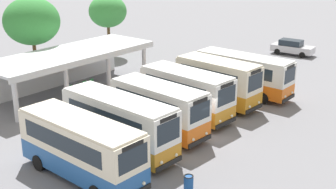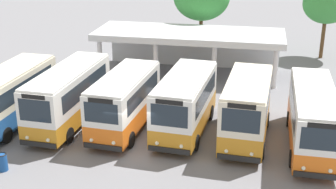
# 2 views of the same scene
# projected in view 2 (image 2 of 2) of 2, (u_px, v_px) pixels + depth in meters

# --- Properties ---
(ground_plane) EXTENTS (180.00, 180.00, 0.00)m
(ground_plane) POSITION_uv_depth(u_px,v_px,m) (135.00, 149.00, 24.88)
(ground_plane) COLOR slate
(city_bus_nearest_orange) EXTENTS (2.63, 7.90, 3.28)m
(city_bus_nearest_orange) POSITION_uv_depth(u_px,v_px,m) (9.00, 95.00, 27.29)
(city_bus_nearest_orange) COLOR black
(city_bus_nearest_orange) RESTS_ON ground
(city_bus_second_in_row) EXTENTS (2.56, 7.94, 3.38)m
(city_bus_second_in_row) POSITION_uv_depth(u_px,v_px,m) (69.00, 94.00, 27.26)
(city_bus_second_in_row) COLOR black
(city_bus_second_in_row) RESTS_ON ground
(city_bus_middle_cream) EXTENTS (2.68, 6.94, 3.29)m
(city_bus_middle_cream) POSITION_uv_depth(u_px,v_px,m) (125.00, 100.00, 26.50)
(city_bus_middle_cream) COLOR black
(city_bus_middle_cream) RESTS_ON ground
(city_bus_fourth_amber) EXTENTS (2.81, 7.07, 3.35)m
(city_bus_fourth_amber) POSITION_uv_depth(u_px,v_px,m) (185.00, 102.00, 26.20)
(city_bus_fourth_amber) COLOR black
(city_bus_fourth_amber) RESTS_ON ground
(city_bus_fifth_blue) EXTENTS (2.64, 6.64, 3.48)m
(city_bus_fifth_blue) POSITION_uv_depth(u_px,v_px,m) (247.00, 108.00, 25.23)
(city_bus_fifth_blue) COLOR black
(city_bus_fifth_blue) RESTS_ON ground
(city_bus_far_end_green) EXTENTS (2.33, 8.09, 3.23)m
(city_bus_far_end_green) POSITION_uv_depth(u_px,v_px,m) (313.00, 116.00, 24.47)
(city_bus_far_end_green) COLOR black
(city_bus_far_end_green) RESTS_ON ground
(terminal_canopy) EXTENTS (14.39, 5.20, 3.40)m
(terminal_canopy) POSITION_uv_depth(u_px,v_px,m) (190.00, 40.00, 36.45)
(terminal_canopy) COLOR silver
(terminal_canopy) RESTS_ON ground
(waiting_chair_end_by_column) EXTENTS (0.46, 0.46, 0.86)m
(waiting_chair_end_by_column) POSITION_uv_depth(u_px,v_px,m) (179.00, 69.00, 36.17)
(waiting_chair_end_by_column) COLOR slate
(waiting_chair_end_by_column) RESTS_ON ground
(waiting_chair_second_from_end) EXTENTS (0.46, 0.46, 0.86)m
(waiting_chair_second_from_end) POSITION_uv_depth(u_px,v_px,m) (188.00, 70.00, 35.89)
(waiting_chair_second_from_end) COLOR slate
(waiting_chair_second_from_end) RESTS_ON ground
(waiting_chair_middle_seat) EXTENTS (0.46, 0.46, 0.86)m
(waiting_chair_middle_seat) POSITION_uv_depth(u_px,v_px,m) (198.00, 70.00, 35.89)
(waiting_chair_middle_seat) COLOR slate
(waiting_chair_middle_seat) RESTS_ON ground
(waiting_chair_fourth_seat) EXTENTS (0.46, 0.46, 0.86)m
(waiting_chair_fourth_seat) POSITION_uv_depth(u_px,v_px,m) (208.00, 71.00, 35.75)
(waiting_chair_fourth_seat) COLOR slate
(waiting_chair_fourth_seat) RESTS_ON ground
(roadside_tree_east_of_canopy) EXTENTS (3.99, 3.99, 6.45)m
(roadside_tree_east_of_canopy) POSITION_uv_depth(u_px,v_px,m) (327.00, 4.00, 39.32)
(roadside_tree_east_of_canopy) COLOR brown
(roadside_tree_east_of_canopy) RESTS_ON ground
(litter_bin_apron) EXTENTS (0.49, 0.49, 0.90)m
(litter_bin_apron) POSITION_uv_depth(u_px,v_px,m) (2.00, 162.00, 22.58)
(litter_bin_apron) COLOR #19478C
(litter_bin_apron) RESTS_ON ground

